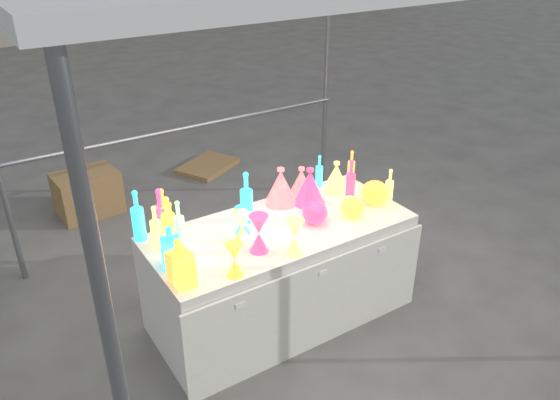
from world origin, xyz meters
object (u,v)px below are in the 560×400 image
decanter_0 (183,265)px  hourglass_0 (235,260)px  display_table (281,273)px  cardboard_box_closed (88,193)px  bottle_0 (171,223)px  globe_0 (353,208)px  lampshade_0 (281,186)px

decanter_0 → hourglass_0: decanter_0 is taller
display_table → cardboard_box_closed: bearing=107.6°
decanter_0 → bottle_0: bearing=76.8°
globe_0 → lampshade_0: 0.54m
cardboard_box_closed → hourglass_0: 2.74m
cardboard_box_closed → lampshade_0: size_ratio=2.08×
cardboard_box_closed → decanter_0: (-0.07, -2.59, 0.68)m
display_table → cardboard_box_closed: 2.45m
hourglass_0 → lampshade_0: lampshade_0 is taller
display_table → decanter_0: 0.99m
display_table → globe_0: size_ratio=11.56×
display_table → globe_0: bearing=-16.3°
bottle_0 → decanter_0: size_ratio=1.09×
globe_0 → bottle_0: bearing=163.8°
cardboard_box_closed → globe_0: 2.84m
cardboard_box_closed → decanter_0: decanter_0 is taller
hourglass_0 → display_table: bearing=31.6°
cardboard_box_closed → globe_0: (1.24, -2.48, 0.60)m
hourglass_0 → globe_0: (1.02, 0.18, -0.04)m
lampshade_0 → decanter_0: bearing=-134.1°
hourglass_0 → globe_0: size_ratio=1.32×
cardboard_box_closed → bottle_0: 2.24m
display_table → decanter_0: bearing=-162.5°
globe_0 → decanter_0: bearing=-175.2°
bottle_0 → globe_0: 1.25m
hourglass_0 → decanter_0: bearing=167.1°
lampshade_0 → display_table: bearing=-105.5°
decanter_0 → globe_0: decanter_0 is taller
hourglass_0 → globe_0: 1.04m
decanter_0 → lampshade_0: bearing=29.8°
hourglass_0 → globe_0: bearing=9.8°
decanter_0 → hourglass_0: (0.29, -0.07, -0.03)m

